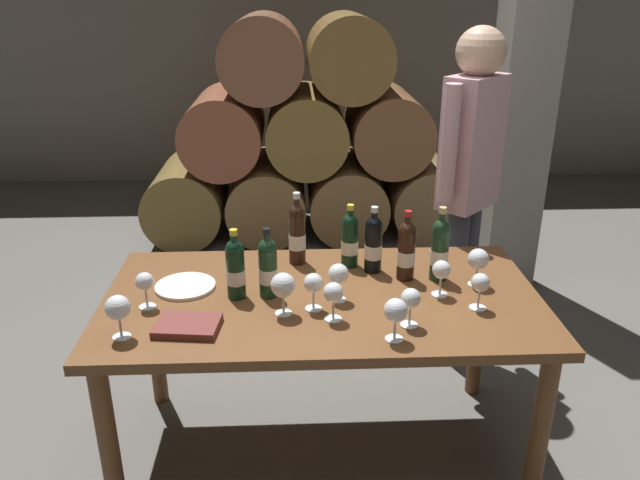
{
  "coord_description": "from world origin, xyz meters",
  "views": [
    {
      "loc": [
        -0.11,
        -2.15,
        1.89
      ],
      "look_at": [
        0.0,
        0.2,
        0.91
      ],
      "focal_mm": 34.79,
      "sensor_mm": 36.0,
      "label": 1
    }
  ],
  "objects_px": {
    "wine_bottle_3": "(440,249)",
    "wine_glass_3": "(338,275)",
    "wine_bottle_5": "(297,233)",
    "tasting_notebook": "(188,326)",
    "wine_bottle_1": "(373,244)",
    "wine_glass_6": "(313,284)",
    "wine_bottle_4": "(350,239)",
    "wine_glass_10": "(118,309)",
    "wine_glass_2": "(478,260)",
    "wine_glass_5": "(145,283)",
    "wine_bottle_0": "(236,268)",
    "wine_glass_7": "(480,284)",
    "wine_glass_9": "(283,286)",
    "sommelier_presenting": "(470,169)",
    "wine_glass_0": "(411,300)",
    "wine_glass_1": "(441,271)",
    "wine_bottle_6": "(268,267)",
    "wine_glass_4": "(333,294)",
    "dining_table": "(322,315)",
    "serving_plate": "(185,286)",
    "wine_glass_8": "(396,311)"
  },
  "relations": [
    {
      "from": "wine_bottle_0",
      "to": "wine_glass_3",
      "type": "bearing_deg",
      "value": -6.71
    },
    {
      "from": "wine_glass_0",
      "to": "wine_glass_6",
      "type": "xyz_separation_m",
      "value": [
        -0.34,
        0.14,
        0.0
      ]
    },
    {
      "from": "serving_plate",
      "to": "wine_glass_3",
      "type": "bearing_deg",
      "value": -12.33
    },
    {
      "from": "wine_glass_3",
      "to": "wine_bottle_3",
      "type": "bearing_deg",
      "value": 21.63
    },
    {
      "from": "wine_bottle_1",
      "to": "wine_glass_0",
      "type": "distance_m",
      "value": 0.47
    },
    {
      "from": "wine_bottle_1",
      "to": "wine_bottle_6",
      "type": "distance_m",
      "value": 0.48
    },
    {
      "from": "dining_table",
      "to": "serving_plate",
      "type": "distance_m",
      "value": 0.56
    },
    {
      "from": "wine_glass_6",
      "to": "wine_glass_9",
      "type": "distance_m",
      "value": 0.12
    },
    {
      "from": "wine_bottle_1",
      "to": "wine_glass_5",
      "type": "relative_size",
      "value": 2.0
    },
    {
      "from": "wine_bottle_5",
      "to": "wine_glass_0",
      "type": "distance_m",
      "value": 0.68
    },
    {
      "from": "wine_glass_7",
      "to": "tasting_notebook",
      "type": "xyz_separation_m",
      "value": [
        -1.06,
        -0.1,
        -0.09
      ]
    },
    {
      "from": "wine_bottle_3",
      "to": "wine_glass_7",
      "type": "height_order",
      "value": "wine_bottle_3"
    },
    {
      "from": "wine_bottle_0",
      "to": "wine_glass_6",
      "type": "relative_size",
      "value": 1.92
    },
    {
      "from": "wine_bottle_5",
      "to": "wine_glass_3",
      "type": "height_order",
      "value": "wine_bottle_5"
    },
    {
      "from": "wine_bottle_1",
      "to": "wine_glass_7",
      "type": "height_order",
      "value": "wine_bottle_1"
    },
    {
      "from": "wine_glass_4",
      "to": "sommelier_presenting",
      "type": "height_order",
      "value": "sommelier_presenting"
    },
    {
      "from": "wine_glass_1",
      "to": "tasting_notebook",
      "type": "height_order",
      "value": "wine_glass_1"
    },
    {
      "from": "wine_glass_9",
      "to": "tasting_notebook",
      "type": "relative_size",
      "value": 0.75
    },
    {
      "from": "wine_glass_6",
      "to": "wine_glass_7",
      "type": "xyz_separation_m",
      "value": [
        0.62,
        -0.02,
        -0.0
      ]
    },
    {
      "from": "wine_glass_0",
      "to": "wine_glass_2",
      "type": "bearing_deg",
      "value": 43.28
    },
    {
      "from": "wine_glass_0",
      "to": "tasting_notebook",
      "type": "bearing_deg",
      "value": 179.23
    },
    {
      "from": "wine_glass_4",
      "to": "sommelier_presenting",
      "type": "bearing_deg",
      "value": 52.24
    },
    {
      "from": "wine_glass_6",
      "to": "wine_glass_10",
      "type": "xyz_separation_m",
      "value": [
        -0.67,
        -0.17,
        0.01
      ]
    },
    {
      "from": "wine_glass_10",
      "to": "sommelier_presenting",
      "type": "bearing_deg",
      "value": 35.18
    },
    {
      "from": "wine_glass_4",
      "to": "tasting_notebook",
      "type": "distance_m",
      "value": 0.53
    },
    {
      "from": "wine_glass_4",
      "to": "wine_glass_9",
      "type": "bearing_deg",
      "value": 164.46
    },
    {
      "from": "wine_bottle_1",
      "to": "wine_glass_6",
      "type": "relative_size",
      "value": 1.96
    },
    {
      "from": "wine_bottle_6",
      "to": "wine_glass_3",
      "type": "distance_m",
      "value": 0.27
    },
    {
      "from": "wine_glass_9",
      "to": "sommelier_presenting",
      "type": "relative_size",
      "value": 0.1
    },
    {
      "from": "wine_glass_1",
      "to": "serving_plate",
      "type": "relative_size",
      "value": 0.61
    },
    {
      "from": "wine_bottle_3",
      "to": "wine_glass_3",
      "type": "relative_size",
      "value": 2.06
    },
    {
      "from": "wine_bottle_4",
      "to": "wine_glass_10",
      "type": "height_order",
      "value": "wine_bottle_4"
    },
    {
      "from": "wine_glass_5",
      "to": "tasting_notebook",
      "type": "relative_size",
      "value": 0.65
    },
    {
      "from": "tasting_notebook",
      "to": "serving_plate",
      "type": "distance_m",
      "value": 0.33
    },
    {
      "from": "wine_glass_5",
      "to": "sommelier_presenting",
      "type": "xyz_separation_m",
      "value": [
        1.42,
        0.82,
        0.18
      ]
    },
    {
      "from": "dining_table",
      "to": "wine_glass_6",
      "type": "bearing_deg",
      "value": -108.85
    },
    {
      "from": "wine_bottle_0",
      "to": "wine_glass_1",
      "type": "xyz_separation_m",
      "value": [
        0.79,
        -0.02,
        -0.02
      ]
    },
    {
      "from": "wine_glass_9",
      "to": "wine_glass_4",
      "type": "bearing_deg",
      "value": -15.54
    },
    {
      "from": "wine_bottle_5",
      "to": "wine_glass_10",
      "type": "relative_size",
      "value": 1.99
    },
    {
      "from": "wine_bottle_0",
      "to": "wine_glass_10",
      "type": "height_order",
      "value": "wine_bottle_0"
    },
    {
      "from": "wine_bottle_5",
      "to": "tasting_notebook",
      "type": "xyz_separation_m",
      "value": [
        -0.39,
        -0.55,
        -0.12
      ]
    },
    {
      "from": "wine_glass_0",
      "to": "wine_glass_2",
      "type": "xyz_separation_m",
      "value": [
        0.33,
        0.31,
        0.01
      ]
    },
    {
      "from": "wine_glass_2",
      "to": "wine_glass_8",
      "type": "height_order",
      "value": "wine_glass_2"
    },
    {
      "from": "wine_glass_0",
      "to": "wine_glass_3",
      "type": "relative_size",
      "value": 0.96
    },
    {
      "from": "wine_bottle_6",
      "to": "wine_glass_6",
      "type": "distance_m",
      "value": 0.21
    },
    {
      "from": "wine_bottle_3",
      "to": "wine_glass_5",
      "type": "distance_m",
      "value": 1.16
    },
    {
      "from": "wine_bottle_1",
      "to": "wine_glass_2",
      "type": "bearing_deg",
      "value": -21.06
    },
    {
      "from": "dining_table",
      "to": "wine_bottle_5",
      "type": "bearing_deg",
      "value": 106.71
    },
    {
      "from": "dining_table",
      "to": "wine_bottle_5",
      "type": "distance_m",
      "value": 0.4
    },
    {
      "from": "wine_bottle_3",
      "to": "wine_glass_8",
      "type": "height_order",
      "value": "wine_bottle_3"
    }
  ]
}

